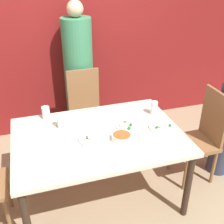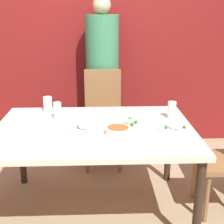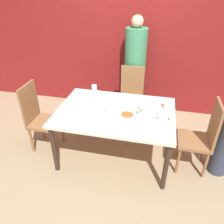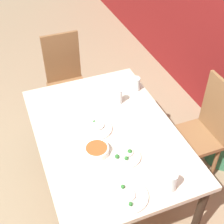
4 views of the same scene
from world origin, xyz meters
The scene contains 17 objects.
ground_plane centered at (0.00, 0.00, 0.00)m, with size 10.00×10.00×0.00m, color #998466.
wall_back centered at (0.00, 1.48, 1.35)m, with size 10.00×0.06×2.70m.
dining_table centered at (0.00, 0.00, 0.66)m, with size 1.50×1.05×0.73m.
chair_adult_spot centered at (0.08, 0.87, 0.52)m, with size 0.40×0.40×1.00m.
chair_child_spot centered at (1.10, -0.01, 0.52)m, with size 0.40×0.40×1.00m.
chair_empty_left centered at (-1.10, -0.05, 0.52)m, with size 0.40×0.40×1.00m.
person_adult centered at (0.08, 1.21, 0.80)m, with size 0.36×0.36×1.72m.
bowl_curry centered at (0.17, -0.14, 0.76)m, with size 0.18×0.18×0.05m.
plate_rice_adult centered at (0.60, -0.08, 0.74)m, with size 0.25×0.25×0.05m.
plate_rice_child centered at (-0.06, -0.07, 0.74)m, with size 0.26×0.26×0.05m.
plate_noodles centered at (0.29, 0.04, 0.75)m, with size 0.21×0.21×0.05m.
glass_water_tall centered at (0.63, 0.20, 0.80)m, with size 0.07×0.07×0.14m.
glass_water_short centered at (-0.30, 0.22, 0.80)m, with size 0.06×0.06×0.14m.
glass_water_center centered at (-0.41, 0.43, 0.80)m, with size 0.08×0.08×0.13m.
napkin_folded centered at (-0.49, -0.33, 0.74)m, with size 0.14×0.14×0.01m.
fork_steel centered at (0.05, -0.30, 0.74)m, with size 0.18×0.06×0.01m.
spoon_steel centered at (-0.63, 0.19, 0.74)m, with size 0.18×0.08×0.01m.
Camera 3 is at (0.49, -2.35, 2.18)m, focal length 35.00 mm.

